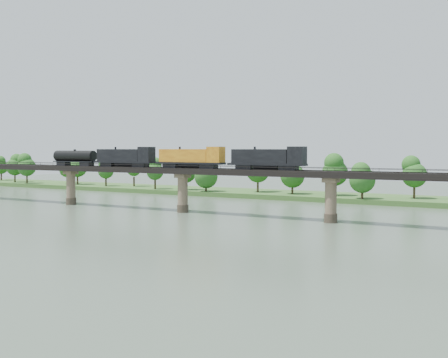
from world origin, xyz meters
The scene contains 6 objects.
ground centered at (0.00, 0.00, 0.00)m, with size 400.00×400.00×0.00m, color #3C4C3D.
far_bank centered at (0.00, 85.00, 0.80)m, with size 300.00×24.00×1.60m, color #2E5321.
bridge centered at (0.00, 30.00, 5.46)m, with size 236.00×30.00×11.50m.
bridge_superstructure centered at (0.00, 30.00, 11.79)m, with size 220.00×4.90×0.75m.
far_treeline centered at (-8.21, 80.52, 8.83)m, with size 289.06×17.54×13.60m.
freight_train centered at (-4.83, 30.00, 14.13)m, with size 79.88×3.11×5.50m.
Camera 1 is at (82.50, -89.27, 16.47)m, focal length 45.00 mm.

